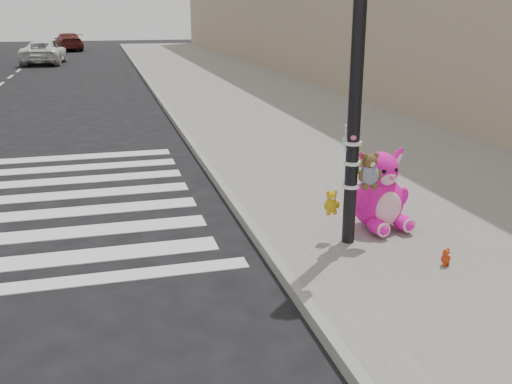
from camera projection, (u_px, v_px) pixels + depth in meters
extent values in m
plane|color=black|center=(160.00, 359.00, 5.10)|extent=(120.00, 120.00, 0.00)
cube|color=slate|center=(307.00, 123.00, 15.52)|extent=(7.00, 80.00, 0.14)
cube|color=gray|center=(181.00, 129.00, 14.67)|extent=(0.12, 80.00, 0.15)
cylinder|color=black|center=(356.00, 85.00, 6.75)|extent=(0.16, 0.16, 4.00)
cylinder|color=white|center=(351.00, 186.00, 7.13)|extent=(0.22, 0.22, 0.04)
cylinder|color=white|center=(352.00, 163.00, 7.04)|extent=(0.22, 0.22, 0.04)
cylinder|color=white|center=(353.00, 143.00, 6.96)|extent=(0.22, 0.22, 0.04)
ellipsoid|color=#FF15B2|center=(378.00, 229.00, 7.49)|extent=(0.29, 0.41, 0.20)
ellipsoid|color=#FF15B2|center=(403.00, 225.00, 7.64)|extent=(0.29, 0.41, 0.20)
ellipsoid|color=#FF15B2|center=(378.00, 202.00, 7.77)|extent=(0.80, 0.71, 0.72)
ellipsoid|color=#F9BFD1|center=(389.00, 209.00, 7.56)|extent=(0.42, 0.20, 0.47)
sphere|color=#FF15B2|center=(380.00, 170.00, 7.63)|extent=(0.56, 0.56, 0.49)
ellipsoid|color=#FF15B2|center=(365.00, 166.00, 7.54)|extent=(0.35, 0.15, 0.49)
ellipsoid|color=#FF15B2|center=(393.00, 163.00, 7.71)|extent=(0.35, 0.15, 0.49)
imported|color=white|center=(44.00, 52.00, 33.39)|extent=(2.45, 4.87, 1.32)
imported|color=maroon|center=(68.00, 42.00, 44.74)|extent=(2.66, 4.90, 1.35)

